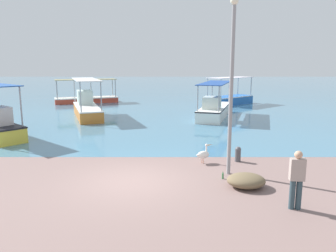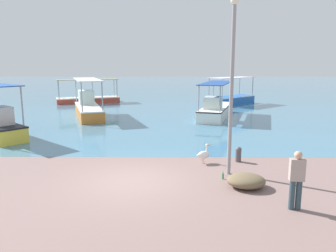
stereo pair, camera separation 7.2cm
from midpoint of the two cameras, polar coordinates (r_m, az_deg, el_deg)
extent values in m
plane|color=#7F6560|center=(11.62, -6.36, -9.54)|extent=(120.00, 120.00, 0.00)
cube|color=teal|center=(58.98, -1.15, 6.89)|extent=(110.00, 90.00, 0.00)
cube|color=#C2402D|center=(35.46, -13.92, 4.43)|extent=(6.58, 3.96, 0.56)
cube|color=silver|center=(35.44, -13.94, 4.82)|extent=(6.64, 4.01, 0.08)
cylinder|color=#99999E|center=(34.34, -18.71, 5.98)|extent=(0.08, 0.08, 1.82)
cylinder|color=#99999E|center=(35.99, -18.79, 6.17)|extent=(0.08, 0.08, 1.82)
cylinder|color=#99999E|center=(34.98, -9.09, 6.49)|extent=(0.08, 0.08, 1.82)
cylinder|color=#99999E|center=(36.59, -9.60, 6.66)|extent=(0.08, 0.08, 1.82)
cube|color=#847D52|center=(35.30, -14.08, 7.86)|extent=(6.43, 3.99, 0.05)
cube|color=white|center=(25.22, 8.15, 2.48)|extent=(3.49, 6.80, 0.84)
cube|color=black|center=(25.17, 8.18, 3.33)|extent=(3.54, 6.85, 0.08)
cylinder|color=#99999E|center=(28.18, 7.72, 6.00)|extent=(0.08, 0.08, 1.75)
cylinder|color=#99999E|center=(27.99, 10.64, 5.88)|extent=(0.08, 0.08, 1.75)
cylinder|color=#99999E|center=(22.21, 5.21, 4.78)|extent=(0.08, 0.08, 1.75)
cylinder|color=#99999E|center=(21.97, 8.89, 4.63)|extent=(0.08, 0.08, 1.75)
cube|color=navy|center=(25.00, 8.29, 7.45)|extent=(3.53, 6.63, 0.05)
cube|color=silver|center=(23.65, 7.66, 4.03)|extent=(1.52, 1.67, 0.87)
cube|color=orange|center=(25.81, -13.84, 2.46)|extent=(3.68, 6.71, 0.84)
cube|color=silver|center=(25.76, -13.88, 3.30)|extent=(3.73, 6.76, 0.08)
cylinder|color=#99999E|center=(22.73, -11.55, 5.06)|extent=(0.08, 0.08, 1.99)
cylinder|color=#99999E|center=(22.59, -14.96, 4.88)|extent=(0.08, 0.08, 1.99)
cylinder|color=#99999E|center=(28.72, -13.22, 6.15)|extent=(0.08, 0.08, 1.99)
cylinder|color=#99999E|center=(28.61, -15.92, 6.00)|extent=(0.08, 0.08, 1.99)
cube|color=silver|center=(25.59, -14.09, 7.87)|extent=(3.70, 6.55, 0.05)
cube|color=silver|center=(27.16, -14.24, 4.90)|extent=(1.64, 2.04, 1.09)
cube|color=blue|center=(33.52, 10.71, 4.43)|extent=(5.23, 4.91, 0.82)
cube|color=silver|center=(33.48, 10.73, 5.05)|extent=(5.29, 4.97, 0.08)
cylinder|color=#99999E|center=(35.80, 12.14, 6.89)|extent=(0.08, 0.08, 1.82)
cylinder|color=#99999E|center=(34.83, 14.32, 6.70)|extent=(0.08, 0.08, 1.82)
cylinder|color=#99999E|center=(32.10, 6.95, 6.63)|extent=(0.08, 0.08, 1.82)
cylinder|color=#99999E|center=(31.02, 9.23, 6.43)|extent=(0.08, 0.08, 1.82)
cube|color=silver|center=(33.35, 10.84, 8.28)|extent=(5.15, 4.85, 0.05)
cylinder|color=#99999E|center=(18.29, -24.21, 3.09)|extent=(0.08, 0.08, 2.05)
cylinder|color=#E0997A|center=(13.61, 5.86, -5.98)|extent=(0.03, 0.03, 0.22)
cylinder|color=#E0997A|center=(13.54, 6.12, -6.08)|extent=(0.03, 0.03, 0.22)
ellipsoid|color=white|center=(13.52, 6.11, -5.01)|extent=(0.62, 0.53, 0.32)
ellipsoid|color=white|center=(13.37, 5.25, -5.09)|extent=(0.20, 0.19, 0.10)
cylinder|color=white|center=(13.55, 6.65, -4.00)|extent=(0.07, 0.07, 0.26)
sphere|color=white|center=(13.51, 6.67, -3.33)|extent=(0.11, 0.11, 0.11)
cone|color=#E5933F|center=(13.61, 7.22, -3.28)|extent=(0.29, 0.20, 0.06)
cylinder|color=gray|center=(11.89, 10.88, 5.65)|extent=(0.14, 0.14, 6.00)
sphere|color=#EAEACC|center=(12.03, 11.44, 20.57)|extent=(0.28, 0.28, 0.28)
cylinder|color=#47474C|center=(14.01, 12.03, -5.12)|extent=(0.24, 0.24, 0.48)
sphere|color=#4C4C51|center=(13.94, 12.07, -4.04)|extent=(0.25, 0.25, 0.25)
cylinder|color=#2E424C|center=(9.97, 20.72, -11.10)|extent=(0.16, 0.16, 0.85)
cylinder|color=#2E424C|center=(10.02, 21.73, -11.07)|extent=(0.16, 0.16, 0.85)
cube|color=#A2928A|center=(9.76, 21.52, -7.07)|extent=(0.42, 0.26, 0.62)
sphere|color=tan|center=(9.64, 21.69, -4.69)|extent=(0.22, 0.22, 0.22)
ellipsoid|color=brown|center=(11.25, 13.37, -9.24)|extent=(1.27, 1.08, 0.46)
cylinder|color=#3F7F4C|center=(11.91, 9.46, -8.60)|extent=(0.07, 0.07, 0.20)
cylinder|color=#3F7F4C|center=(11.86, 9.48, -7.99)|extent=(0.03, 0.03, 0.07)
camera|label=1|loc=(0.04, -90.13, -0.02)|focal=35.00mm
camera|label=2|loc=(0.04, 89.87, 0.02)|focal=35.00mm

